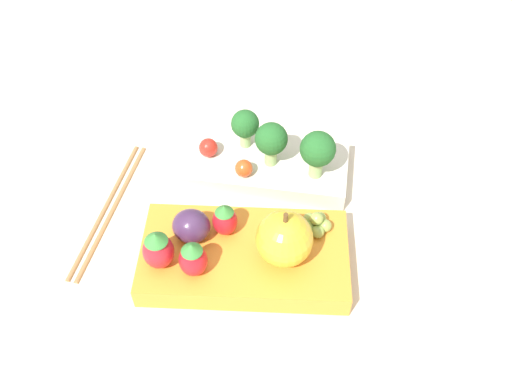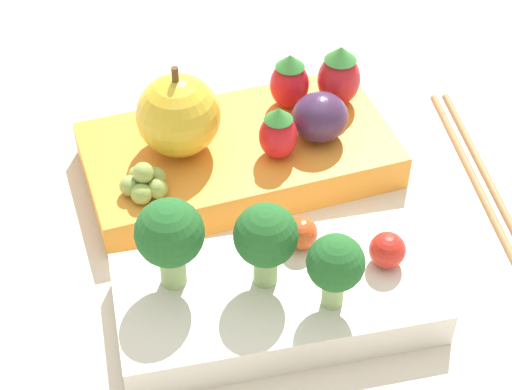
% 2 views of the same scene
% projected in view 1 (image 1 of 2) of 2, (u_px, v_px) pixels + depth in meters
% --- Properties ---
extents(ground_plane, '(4.00, 4.00, 0.00)m').
position_uv_depth(ground_plane, '(248.00, 211.00, 0.68)').
color(ground_plane, beige).
extents(bento_box_savoury, '(0.20, 0.10, 0.03)m').
position_uv_depth(bento_box_savoury, '(266.00, 166.00, 0.71)').
color(bento_box_savoury, silver).
rests_on(bento_box_savoury, ground_plane).
extents(bento_box_fruit, '(0.24, 0.15, 0.03)m').
position_uv_depth(bento_box_fruit, '(245.00, 257.00, 0.62)').
color(bento_box_fruit, orange).
rests_on(bento_box_fruit, ground_plane).
extents(broccoli_floret_0, '(0.04, 0.04, 0.06)m').
position_uv_depth(broccoli_floret_0, '(271.00, 140.00, 0.66)').
color(broccoli_floret_0, '#93B770').
rests_on(broccoli_floret_0, bento_box_savoury).
extents(broccoli_floret_1, '(0.04, 0.04, 0.06)m').
position_uv_depth(broccoli_floret_1, '(318.00, 150.00, 0.65)').
color(broccoli_floret_1, '#93B770').
rests_on(broccoli_floret_1, bento_box_savoury).
extents(broccoli_floret_2, '(0.03, 0.03, 0.05)m').
position_uv_depth(broccoli_floret_2, '(245.00, 125.00, 0.69)').
color(broccoli_floret_2, '#93B770').
rests_on(broccoli_floret_2, bento_box_savoury).
extents(cherry_tomato_0, '(0.02, 0.02, 0.02)m').
position_uv_depth(cherry_tomato_0, '(208.00, 148.00, 0.69)').
color(cherry_tomato_0, red).
rests_on(cherry_tomato_0, bento_box_savoury).
extents(cherry_tomato_1, '(0.02, 0.02, 0.02)m').
position_uv_depth(cherry_tomato_1, '(244.00, 168.00, 0.67)').
color(cherry_tomato_1, '#DB4C1E').
rests_on(cherry_tomato_1, bento_box_savoury).
extents(apple, '(0.06, 0.06, 0.07)m').
position_uv_depth(apple, '(284.00, 239.00, 0.58)').
color(apple, gold).
rests_on(apple, bento_box_fruit).
extents(strawberry_0, '(0.03, 0.03, 0.05)m').
position_uv_depth(strawberry_0, '(193.00, 259.00, 0.57)').
color(strawberry_0, red).
rests_on(strawberry_0, bento_box_fruit).
extents(strawberry_1, '(0.03, 0.03, 0.05)m').
position_uv_depth(strawberry_1, '(158.00, 249.00, 0.58)').
color(strawberry_1, red).
rests_on(strawberry_1, bento_box_fruit).
extents(strawberry_2, '(0.03, 0.03, 0.04)m').
position_uv_depth(strawberry_2, '(225.00, 220.00, 0.61)').
color(strawberry_2, red).
rests_on(strawberry_2, bento_box_fruit).
extents(plum, '(0.04, 0.04, 0.04)m').
position_uv_depth(plum, '(191.00, 226.00, 0.60)').
color(plum, '#42284C').
rests_on(plum, bento_box_fruit).
extents(grape_cluster, '(0.03, 0.03, 0.02)m').
position_uv_depth(grape_cluster, '(316.00, 224.00, 0.62)').
color(grape_cluster, '#8EA84C').
rests_on(grape_cluster, bento_box_fruit).
extents(chopsticks_pair, '(0.03, 0.21, 0.01)m').
position_uv_depth(chopsticks_pair, '(109.00, 207.00, 0.68)').
color(chopsticks_pair, '#A37547').
rests_on(chopsticks_pair, ground_plane).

